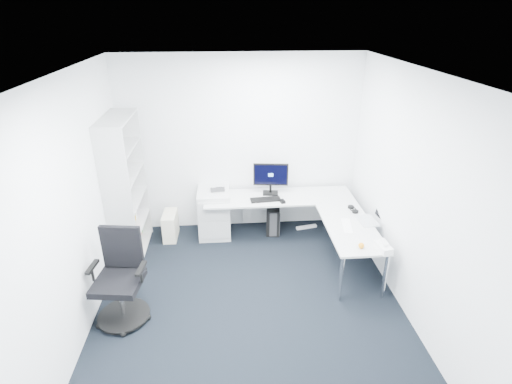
{
  "coord_description": "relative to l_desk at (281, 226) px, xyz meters",
  "views": [
    {
      "loc": [
        -0.23,
        -3.68,
        3.25
      ],
      "look_at": [
        0.15,
        1.05,
        1.05
      ],
      "focal_mm": 28.0,
      "sensor_mm": 36.0,
      "label": 1
    }
  ],
  "objects": [
    {
      "name": "ceiling",
      "position": [
        -0.55,
        -1.4,
        2.37
      ],
      "size": [
        4.2,
        4.2,
        0.0
      ],
      "primitive_type": "plane",
      "color": "white"
    },
    {
      "name": "black_keyboard",
      "position": [
        -0.21,
        0.2,
        0.34
      ],
      "size": [
        0.46,
        0.19,
        0.02
      ],
      "primitive_type": "cube",
      "rotation": [
        0.0,
        0.0,
        0.08
      ],
      "color": "black",
      "rests_on": "l_desk"
    },
    {
      "name": "wall_left",
      "position": [
        -2.35,
        -1.4,
        1.02
      ],
      "size": [
        0.02,
        4.2,
        2.7
      ],
      "primitive_type": "cube",
      "color": "white",
      "rests_on": "ground"
    },
    {
      "name": "mouse",
      "position": [
        0.02,
        0.11,
        0.34
      ],
      "size": [
        0.09,
        0.12,
        0.03
      ],
      "primitive_type": "cube",
      "rotation": [
        0.0,
        0.0,
        0.24
      ],
      "color": "black",
      "rests_on": "l_desk"
    },
    {
      "name": "bookshelf",
      "position": [
        -2.17,
        0.05,
        0.67
      ],
      "size": [
        0.39,
        0.99,
        1.99
      ],
      "primitive_type": null,
      "color": "#B7B9B9",
      "rests_on": "ground"
    },
    {
      "name": "beige_pc_tower",
      "position": [
        -1.66,
        0.35,
        -0.12
      ],
      "size": [
        0.21,
        0.44,
        0.41
      ],
      "primitive_type": "cube",
      "rotation": [
        0.0,
        0.0,
        -0.03
      ],
      "color": "beige",
      "rests_on": "ground"
    },
    {
      "name": "l_desk",
      "position": [
        0.0,
        0.0,
        0.0
      ],
      "size": [
        2.25,
        1.26,
        0.66
      ],
      "primitive_type": null,
      "color": "#B9BBBB",
      "rests_on": "ground"
    },
    {
      "name": "headphones",
      "position": [
        0.98,
        -0.22,
        0.36
      ],
      "size": [
        0.16,
        0.23,
        0.06
      ],
      "primitive_type": null,
      "rotation": [
        0.0,
        0.0,
        0.14
      ],
      "color": "black",
      "rests_on": "l_desk"
    },
    {
      "name": "wall_front",
      "position": [
        -0.55,
        -3.5,
        1.02
      ],
      "size": [
        3.6,
        0.02,
        2.7
      ],
      "primitive_type": "cube",
      "color": "white",
      "rests_on": "ground"
    },
    {
      "name": "drawer_pedestal",
      "position": [
        -0.99,
        0.43,
        0.04
      ],
      "size": [
        0.48,
        0.6,
        0.74
      ],
      "primitive_type": "cube",
      "color": "#B9BBBB",
      "rests_on": "ground"
    },
    {
      "name": "task_chair",
      "position": [
        -2.0,
        -1.42,
        0.21
      ],
      "size": [
        0.68,
        0.68,
        1.08
      ],
      "primitive_type": null,
      "rotation": [
        0.0,
        0.0,
        -0.14
      ],
      "color": "black",
      "rests_on": "ground"
    },
    {
      "name": "black_pc_tower",
      "position": [
        -0.07,
        0.44,
        -0.11
      ],
      "size": [
        0.26,
        0.48,
        0.44
      ],
      "primitive_type": "cube",
      "rotation": [
        0.0,
        0.0,
        -0.13
      ],
      "color": "black",
      "rests_on": "ground"
    },
    {
      "name": "laptop",
      "position": [
        1.07,
        -0.55,
        0.45
      ],
      "size": [
        0.37,
        0.36,
        0.24
      ],
      "primitive_type": null,
      "rotation": [
        0.0,
        0.0,
        0.08
      ],
      "color": "silver",
      "rests_on": "l_desk"
    },
    {
      "name": "tissue_box",
      "position": [
        1.02,
        -1.26,
        0.37
      ],
      "size": [
        0.16,
        0.25,
        0.08
      ],
      "primitive_type": "cube",
      "rotation": [
        0.0,
        0.0,
        0.18
      ],
      "color": "white",
      "rests_on": "l_desk"
    },
    {
      "name": "white_keyboard",
      "position": [
        0.77,
        -0.66,
        0.33
      ],
      "size": [
        0.18,
        0.41,
        0.01
      ],
      "primitive_type": "cube",
      "rotation": [
        0.0,
        0.0,
        -0.17
      ],
      "color": "white",
      "rests_on": "l_desk"
    },
    {
      "name": "monitor",
      "position": [
        -0.12,
        0.42,
        0.58
      ],
      "size": [
        0.54,
        0.22,
        0.5
      ],
      "primitive_type": null,
      "rotation": [
        0.0,
        0.0,
        -0.11
      ],
      "color": "black",
      "rests_on": "l_desk"
    },
    {
      "name": "wall_back",
      "position": [
        -0.55,
        0.7,
        1.02
      ],
      "size": [
        3.6,
        0.02,
        2.7
      ],
      "primitive_type": "cube",
      "color": "white",
      "rests_on": "ground"
    },
    {
      "name": "ground",
      "position": [
        -0.55,
        -1.4,
        -0.33
      ],
      "size": [
        4.2,
        4.2,
        0.0
      ],
      "primitive_type": "plane",
      "color": "black"
    },
    {
      "name": "wall_right",
      "position": [
        1.25,
        -1.4,
        1.02
      ],
      "size": [
        0.02,
        4.2,
        2.7
      ],
      "primitive_type": "cube",
      "color": "white",
      "rests_on": "ground"
    },
    {
      "name": "power_strip",
      "position": [
        0.48,
        0.45,
        -0.31
      ],
      "size": [
        0.35,
        0.13,
        0.04
      ],
      "primitive_type": "cube",
      "rotation": [
        0.0,
        0.0,
        0.21
      ],
      "color": "white",
      "rests_on": "ground"
    },
    {
      "name": "desk_phone",
      "position": [
        -0.92,
        0.44,
        0.4
      ],
      "size": [
        0.22,
        0.22,
        0.14
      ],
      "primitive_type": null,
      "rotation": [
        0.0,
        0.0,
        0.1
      ],
      "color": "#2F2F32",
      "rests_on": "l_desk"
    },
    {
      "name": "orange_fruit",
      "position": [
        0.78,
        -1.18,
        0.36
      ],
      "size": [
        0.07,
        0.07,
        0.07
      ],
      "primitive_type": "sphere",
      "color": "orange",
      "rests_on": "l_desk"
    }
  ]
}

